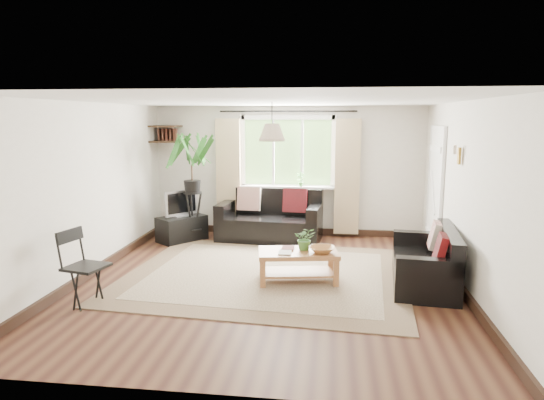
# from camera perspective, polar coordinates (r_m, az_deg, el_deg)

# --- Properties ---
(floor) EXTENTS (5.50, 5.50, 0.00)m
(floor) POSITION_cam_1_polar(r_m,az_deg,el_deg) (6.66, -0.44, -9.53)
(floor) COLOR black
(floor) RESTS_ON ground
(ceiling) EXTENTS (5.50, 5.50, 0.00)m
(ceiling) POSITION_cam_1_polar(r_m,az_deg,el_deg) (6.29, -0.46, 11.59)
(ceiling) COLOR white
(ceiling) RESTS_ON floor
(wall_back) EXTENTS (5.00, 0.02, 2.40)m
(wall_back) POSITION_cam_1_polar(r_m,az_deg,el_deg) (9.07, 1.86, 3.42)
(wall_back) COLOR beige
(wall_back) RESTS_ON floor
(wall_front) EXTENTS (5.00, 0.02, 2.40)m
(wall_front) POSITION_cam_1_polar(r_m,az_deg,el_deg) (3.72, -6.11, -5.88)
(wall_front) COLOR beige
(wall_front) RESTS_ON floor
(wall_left) EXTENTS (0.02, 5.50, 2.40)m
(wall_left) POSITION_cam_1_polar(r_m,az_deg,el_deg) (7.14, -20.77, 1.07)
(wall_left) COLOR beige
(wall_left) RESTS_ON floor
(wall_right) EXTENTS (0.02, 5.50, 2.40)m
(wall_right) POSITION_cam_1_polar(r_m,az_deg,el_deg) (6.53, 21.87, 0.25)
(wall_right) COLOR beige
(wall_right) RESTS_ON floor
(rug) EXTENTS (4.09, 3.58, 0.02)m
(rug) POSITION_cam_1_polar(r_m,az_deg,el_deg) (6.92, -0.67, -8.68)
(rug) COLOR #C6B499
(rug) RESTS_ON floor
(window) EXTENTS (2.50, 0.16, 2.16)m
(window) POSITION_cam_1_polar(r_m,az_deg,el_deg) (9.00, 1.84, 5.61)
(window) COLOR white
(window) RESTS_ON wall_back
(door) EXTENTS (0.06, 0.96, 2.06)m
(door) POSITION_cam_1_polar(r_m,az_deg,el_deg) (8.19, 18.62, 0.82)
(door) COLOR silver
(door) RESTS_ON wall_right
(corner_shelf) EXTENTS (0.50, 0.50, 0.34)m
(corner_shelf) POSITION_cam_1_polar(r_m,az_deg,el_deg) (9.26, -12.39, 7.61)
(corner_shelf) COLOR black
(corner_shelf) RESTS_ON wall_back
(pendant_lamp) EXTENTS (0.36, 0.36, 0.54)m
(pendant_lamp) POSITION_cam_1_polar(r_m,az_deg,el_deg) (6.68, 0.00, 8.48)
(pendant_lamp) COLOR beige
(pendant_lamp) RESTS_ON ceiling
(wall_sconce) EXTENTS (0.12, 0.12, 0.28)m
(wall_sconce) POSITION_cam_1_polar(r_m,az_deg,el_deg) (6.74, 20.94, 5.21)
(wall_sconce) COLOR beige
(wall_sconce) RESTS_ON wall_right
(sofa_back) EXTENTS (1.90, 1.07, 0.86)m
(sofa_back) POSITION_cam_1_polar(r_m,az_deg,el_deg) (8.72, -0.28, -1.96)
(sofa_back) COLOR black
(sofa_back) RESTS_ON floor
(sofa_right) EXTENTS (1.61, 0.92, 0.72)m
(sofa_right) POSITION_cam_1_polar(r_m,az_deg,el_deg) (6.71, 17.48, -6.59)
(sofa_right) COLOR black
(sofa_right) RESTS_ON floor
(coffee_table) EXTENTS (1.14, 0.74, 0.43)m
(coffee_table) POSITION_cam_1_polar(r_m,az_deg,el_deg) (6.58, 3.08, -7.80)
(coffee_table) COLOR brown
(coffee_table) RESTS_ON floor
(table_plant) EXTENTS (0.30, 0.26, 0.31)m
(table_plant) POSITION_cam_1_polar(r_m,az_deg,el_deg) (6.53, 3.91, -4.55)
(table_plant) COLOR #3B6F2C
(table_plant) RESTS_ON coffee_table
(bowl) EXTENTS (0.35, 0.35, 0.08)m
(bowl) POSITION_cam_1_polar(r_m,az_deg,el_deg) (6.45, 5.91, -5.83)
(bowl) COLOR #A16B37
(bowl) RESTS_ON coffee_table
(book_a) EXTENTS (0.17, 0.23, 0.02)m
(book_a) POSITION_cam_1_polar(r_m,az_deg,el_deg) (6.40, 0.76, -6.17)
(book_a) COLOR silver
(book_a) RESTS_ON coffee_table
(book_b) EXTENTS (0.17, 0.22, 0.02)m
(book_b) POSITION_cam_1_polar(r_m,az_deg,el_deg) (6.61, 1.17, -5.65)
(book_b) COLOR #592923
(book_b) RESTS_ON coffee_table
(tv_stand) EXTENTS (0.88, 0.94, 0.45)m
(tv_stand) POSITION_cam_1_polar(r_m,az_deg,el_deg) (8.85, -10.56, -3.31)
(tv_stand) COLOR black
(tv_stand) RESTS_ON floor
(tv) EXTENTS (0.57, 0.63, 0.49)m
(tv) POSITION_cam_1_polar(r_m,az_deg,el_deg) (8.76, -10.65, -0.33)
(tv) COLOR #A5A5AA
(tv) RESTS_ON tv_stand
(palm_stand) EXTENTS (0.91, 0.91, 1.93)m
(palm_stand) POSITION_cam_1_polar(r_m,az_deg,el_deg) (8.66, -9.34, 1.43)
(palm_stand) COLOR black
(palm_stand) RESTS_ON floor
(folding_chair) EXTENTS (0.56, 0.56, 0.90)m
(folding_chair) POSITION_cam_1_polar(r_m,az_deg,el_deg) (6.12, -21.01, -7.50)
(folding_chair) COLOR black
(folding_chair) RESTS_ON floor
(sill_plant) EXTENTS (0.14, 0.10, 0.27)m
(sill_plant) POSITION_cam_1_polar(r_m,az_deg,el_deg) (8.95, 3.37, 2.46)
(sill_plant) COLOR #2D6023
(sill_plant) RESTS_ON window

